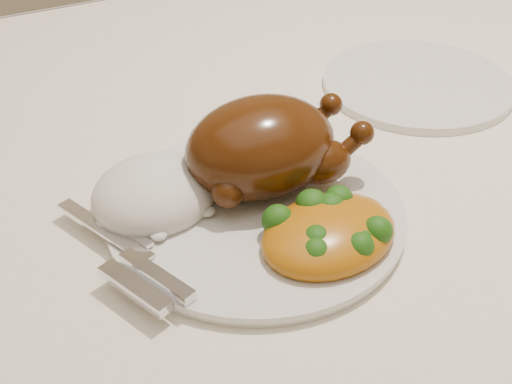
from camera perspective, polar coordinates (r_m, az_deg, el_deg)
name	(u,v)px	position (r m, az deg, el deg)	size (l,w,h in m)	color
dining_table	(315,229)	(0.80, 4.73, -2.96)	(1.60, 0.90, 0.76)	brown
tablecloth	(318,176)	(0.76, 5.00, 1.31)	(1.73, 1.03, 0.18)	white
dinner_plate	(256,215)	(0.65, 0.00, -1.83)	(0.27, 0.27, 0.01)	silver
side_plate	(417,84)	(0.88, 12.79, 8.46)	(0.23, 0.23, 0.01)	silver
roast_chicken	(265,146)	(0.65, 0.73, 3.69)	(0.17, 0.11, 0.09)	#431D07
rice_mound	(154,195)	(0.65, -8.16, -0.20)	(0.14, 0.13, 0.06)	white
mac_and_cheese	(332,231)	(0.61, 6.07, -3.13)	(0.14, 0.12, 0.05)	#B2690B
cutlery	(135,263)	(0.59, -9.68, -5.63)	(0.07, 0.18, 0.01)	silver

